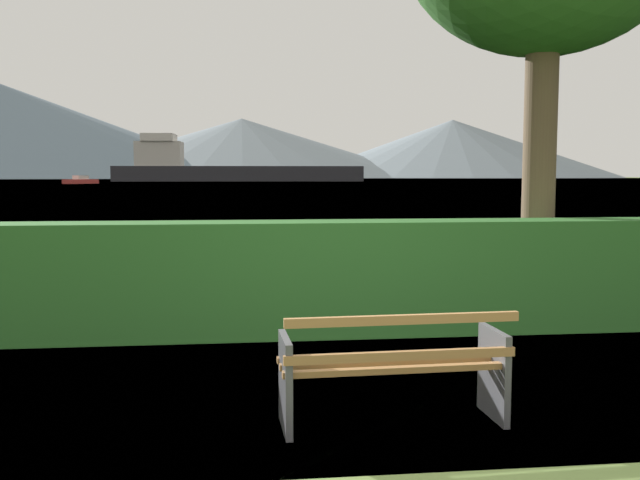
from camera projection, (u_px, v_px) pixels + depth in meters
The scene contains 7 objects.
ground_plane at pixel (391, 422), 5.12m from camera, with size 1400.00×1400.00×0.00m, color olive.
water_surface at pixel (243, 180), 310.93m from camera, with size 620.00×620.00×0.00m, color #7A99A8.
park_bench at pixel (394, 368), 5.02m from camera, with size 1.67×0.64×0.87m.
hedge_row at pixel (337, 278), 7.95m from camera, with size 10.91×0.69×1.30m, color #2D6B28.
cargo_ship_large at pixel (220, 168), 218.02m from camera, with size 77.97×14.74×14.73m.
sailboat_mid at pixel (81, 181), 154.94m from camera, with size 6.81×8.60×1.86m.
distant_hills at pixel (131, 136), 556.60m from camera, with size 736.85×426.16×77.70m.
Camera 1 is at (-1.08, -4.88, 1.82)m, focal length 38.91 mm.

